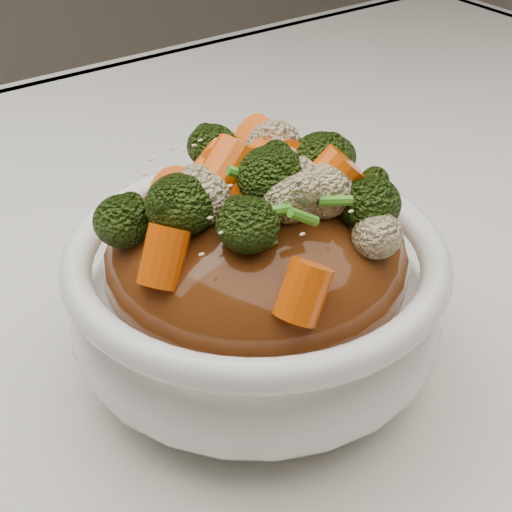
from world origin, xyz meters
TOP-DOWN VIEW (x-y plane):
  - tablecloth at (0.00, 0.00)m, footprint 1.20×0.80m
  - bowl at (-0.01, -0.05)m, footprint 0.20×0.20m
  - sauce_base at (-0.01, -0.05)m, footprint 0.16×0.16m
  - carrots at (-0.01, -0.05)m, footprint 0.16×0.16m
  - broccoli at (-0.01, -0.05)m, footprint 0.16×0.16m
  - cauliflower at (-0.01, -0.05)m, footprint 0.16×0.16m
  - scallions at (-0.01, -0.05)m, footprint 0.12×0.12m
  - sesame_seeds at (-0.01, -0.05)m, footprint 0.14×0.14m

SIDE VIEW (x-z plane):
  - tablecloth at x=0.00m, z-range 0.71..0.75m
  - bowl at x=-0.01m, z-range 0.75..0.83m
  - sauce_base at x=-0.01m, z-range 0.77..0.86m
  - cauliflower at x=-0.01m, z-range 0.85..0.88m
  - broccoli at x=-0.01m, z-range 0.85..0.89m
  - carrots at x=-0.01m, z-range 0.85..0.89m
  - sesame_seeds at x=-0.01m, z-range 0.87..0.88m
  - scallions at x=-0.01m, z-range 0.86..0.88m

